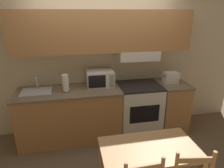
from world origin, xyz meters
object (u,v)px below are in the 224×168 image
Objects in this scene: toaster at (171,77)px; paper_towel_roll at (66,83)px; microwave at (100,78)px; dining_table at (149,157)px; stove_range at (138,108)px; sink_basin at (37,91)px.

paper_towel_roll is at bearing -178.34° from toaster.
microwave is 0.43× the size of dining_table.
stove_range is 2.00× the size of microwave.
stove_range is 1.94× the size of sink_basin.
sink_basin reaches higher than stove_range.
sink_basin is at bearing 175.27° from paper_towel_roll.
dining_table is (0.31, -1.55, -0.43)m from microwave.
dining_table is at bearing -78.60° from microwave.
microwave is 1.73× the size of toaster.
dining_table is at bearing -104.34° from stove_range.
paper_towel_roll is at bearing 122.36° from dining_table.
dining_table is at bearing -46.81° from sink_basin.
toaster is 0.25× the size of dining_table.
dining_table is (-0.37, -1.44, 0.16)m from stove_range.
microwave is at bearing 14.87° from paper_towel_roll.
paper_towel_roll reaches higher than microwave.
stove_range is at bearing 2.08° from paper_towel_roll.
microwave is at bearing 171.10° from stove_range.
sink_basin is (-1.71, -0.01, 0.47)m from stove_range.
sink_basin reaches higher than dining_table.
paper_towel_roll is 1.71m from dining_table.
stove_range is at bearing 75.66° from dining_table.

